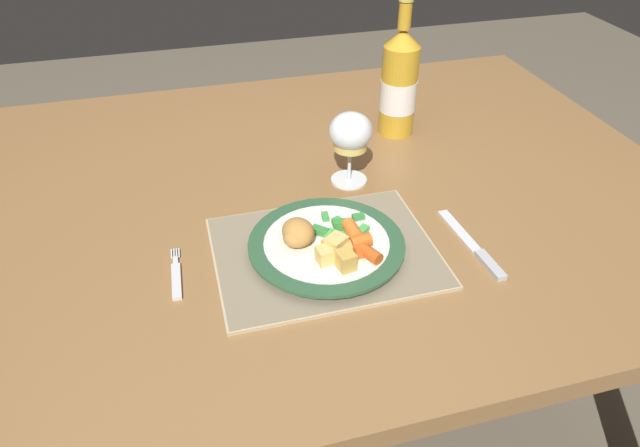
{
  "coord_description": "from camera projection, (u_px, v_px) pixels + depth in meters",
  "views": [
    {
      "loc": [
        -0.23,
        -0.9,
        1.34
      ],
      "look_at": [
        -0.03,
        -0.17,
        0.78
      ],
      "focal_mm": 32.0,
      "sensor_mm": 36.0,
      "label": 1
    }
  ],
  "objects": [
    {
      "name": "ground_plane",
      "position": [
        316.0,
        416.0,
        1.54
      ],
      "size": [
        6.0,
        6.0,
        0.0
      ],
      "primitive_type": "plane",
      "color": "brown"
    },
    {
      "name": "dining_table",
      "position": [
        314.0,
        217.0,
        1.14
      ],
      "size": [
        1.44,
        1.08,
        0.74
      ],
      "color": "olive",
      "rests_on": "ground"
    },
    {
      "name": "placemat",
      "position": [
        325.0,
        252.0,
        0.93
      ],
      "size": [
        0.36,
        0.28,
        0.01
      ],
      "color": "tan",
      "rests_on": "dining_table"
    },
    {
      "name": "dinner_plate",
      "position": [
        326.0,
        246.0,
        0.92
      ],
      "size": [
        0.25,
        0.25,
        0.02
      ],
      "color": "white",
      "rests_on": "placemat"
    },
    {
      "name": "breaded_croquettes",
      "position": [
        299.0,
        233.0,
        0.9
      ],
      "size": [
        0.06,
        0.07,
        0.04
      ],
      "color": "#B77F3D",
      "rests_on": "dinner_plate"
    },
    {
      "name": "green_beans_pile",
      "position": [
        341.0,
        227.0,
        0.94
      ],
      "size": [
        0.1,
        0.08,
        0.01
      ],
      "color": "#4CA84C",
      "rests_on": "dinner_plate"
    },
    {
      "name": "glazed_carrots",
      "position": [
        359.0,
        241.0,
        0.9
      ],
      "size": [
        0.04,
        0.1,
        0.02
      ],
      "color": "orange",
      "rests_on": "dinner_plate"
    },
    {
      "name": "fork",
      "position": [
        176.0,
        277.0,
        0.88
      ],
      "size": [
        0.02,
        0.12,
        0.01
      ],
      "color": "silver",
      "rests_on": "dining_table"
    },
    {
      "name": "table_knife",
      "position": [
        476.0,
        249.0,
        0.94
      ],
      "size": [
        0.03,
        0.19,
        0.01
      ],
      "color": "silver",
      "rests_on": "dining_table"
    },
    {
      "name": "wine_glass",
      "position": [
        351.0,
        135.0,
        1.05
      ],
      "size": [
        0.08,
        0.08,
        0.14
      ],
      "color": "silver",
      "rests_on": "dining_table"
    },
    {
      "name": "bottle",
      "position": [
        399.0,
        84.0,
        1.22
      ],
      "size": [
        0.08,
        0.08,
        0.29
      ],
      "color": "gold",
      "rests_on": "dining_table"
    },
    {
      "name": "roast_potatoes",
      "position": [
        336.0,
        251.0,
        0.88
      ],
      "size": [
        0.06,
        0.07,
        0.03
      ],
      "color": "gold",
      "rests_on": "dinner_plate"
    }
  ]
}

